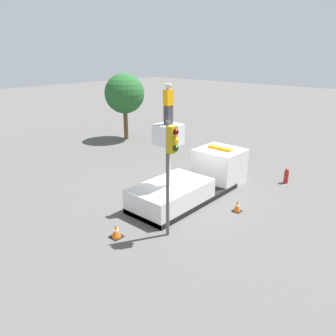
% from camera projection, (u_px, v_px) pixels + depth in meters
% --- Properties ---
extents(ground_plane, '(120.00, 120.00, 0.00)m').
position_uv_depth(ground_plane, '(185.00, 199.00, 16.64)').
color(ground_plane, '#565451').
extents(bucket_truck, '(7.30, 2.45, 4.07)m').
position_uv_depth(bucket_truck, '(194.00, 181.00, 16.88)').
color(bucket_truck, black).
rests_on(bucket_truck, ground).
extents(worker, '(0.40, 0.26, 1.75)m').
position_uv_depth(worker, '(168.00, 104.00, 14.07)').
color(worker, '#38383D').
rests_on(worker, bucket_truck).
extents(traffic_light_pole, '(0.34, 0.57, 4.71)m').
position_uv_depth(traffic_light_pole, '(171.00, 158.00, 12.22)').
color(traffic_light_pole, '#515156').
rests_on(traffic_light_pole, ground).
extents(fire_hydrant, '(0.49, 0.25, 0.87)m').
position_uv_depth(fire_hydrant, '(286.00, 176.00, 18.57)').
color(fire_hydrant, '#B2231E').
rests_on(fire_hydrant, ground).
extents(traffic_cone_rear, '(0.48, 0.48, 0.56)m').
position_uv_depth(traffic_cone_rear, '(116.00, 231.00, 13.17)').
color(traffic_cone_rear, black).
rests_on(traffic_cone_rear, ground).
extents(traffic_cone_curbside, '(0.40, 0.40, 0.55)m').
position_uv_depth(traffic_cone_curbside, '(237.00, 206.00, 15.31)').
color(traffic_cone_curbside, black).
rests_on(traffic_cone_curbside, ground).
extents(tree_left_bg, '(3.26, 3.26, 5.47)m').
position_uv_depth(tree_left_bg, '(124.00, 94.00, 26.81)').
color(tree_left_bg, brown).
rests_on(tree_left_bg, ground).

